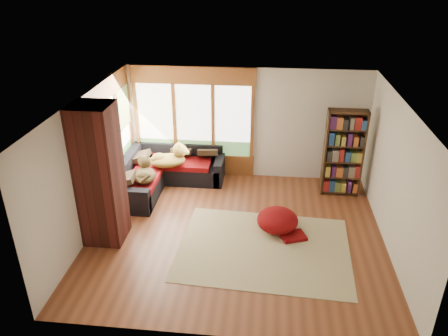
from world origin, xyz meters
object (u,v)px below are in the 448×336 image
(brick_chimney, at_px, (100,175))
(bookshelf, at_px, (343,153))
(area_rug, at_px, (264,248))
(sectional_sofa, at_px, (157,174))
(dog_brindle, at_px, (144,169))
(pouf, at_px, (277,220))
(dog_tan, at_px, (170,155))

(brick_chimney, bearing_deg, bookshelf, 25.58)
(brick_chimney, xyz_separation_m, bookshelf, (4.54, 2.17, -0.33))
(area_rug, bearing_deg, sectional_sofa, 139.76)
(area_rug, height_order, dog_brindle, dog_brindle)
(sectional_sofa, relative_size, pouf, 2.78)
(pouf, xyz_separation_m, dog_brindle, (-2.80, 0.84, 0.51))
(pouf, relative_size, dog_tan, 0.83)
(pouf, bearing_deg, area_rug, -110.28)
(sectional_sofa, height_order, pouf, sectional_sofa)
(sectional_sofa, height_order, dog_tan, dog_tan)
(sectional_sofa, bearing_deg, brick_chimney, -106.24)
(bookshelf, distance_m, dog_brindle, 4.24)
(area_rug, xyz_separation_m, dog_brindle, (-2.56, 1.48, 0.73))
(bookshelf, bearing_deg, pouf, -130.62)
(sectional_sofa, distance_m, dog_tan, 0.57)
(brick_chimney, xyz_separation_m, pouf, (3.17, 0.58, -1.08))
(bookshelf, xyz_separation_m, pouf, (-1.37, -1.60, -0.74))
(bookshelf, xyz_separation_m, dog_tan, (-3.77, -0.07, -0.20))
(brick_chimney, bearing_deg, pouf, 10.32)
(brick_chimney, height_order, dog_brindle, brick_chimney)
(sectional_sofa, bearing_deg, bookshelf, -2.19)
(area_rug, xyz_separation_m, pouf, (0.24, 0.64, 0.22))
(area_rug, xyz_separation_m, bookshelf, (1.60, 2.23, 0.96))
(pouf, bearing_deg, sectional_sofa, 151.64)
(sectional_sofa, distance_m, area_rug, 3.27)
(brick_chimney, relative_size, bookshelf, 1.34)
(sectional_sofa, bearing_deg, dog_tan, 5.50)
(pouf, relative_size, dog_brindle, 0.99)
(brick_chimney, xyz_separation_m, dog_brindle, (0.37, 1.42, -0.56))
(brick_chimney, bearing_deg, dog_brindle, 75.33)
(area_rug, distance_m, pouf, 0.71)
(brick_chimney, relative_size, dog_brindle, 3.27)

